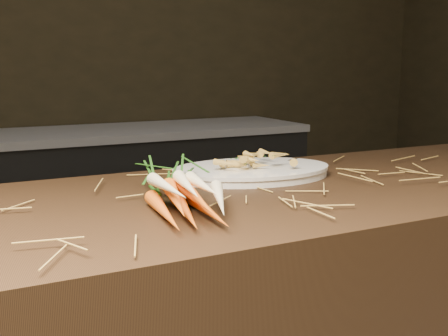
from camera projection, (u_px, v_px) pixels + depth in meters
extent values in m
cube|color=black|center=(70.00, 25.00, 3.15)|extent=(5.00, 0.04, 2.80)
cube|color=black|center=(144.00, 205.00, 3.18)|extent=(1.80, 0.60, 0.80)
cube|color=#99999E|center=(142.00, 131.00, 3.10)|extent=(1.82, 0.62, 0.04)
cone|color=#C1551E|center=(164.00, 212.00, 1.03)|extent=(0.07, 0.25, 0.03)
cone|color=#C1551E|center=(186.00, 211.00, 1.04)|extent=(0.09, 0.25, 0.03)
cone|color=#C1551E|center=(206.00, 210.00, 1.05)|extent=(0.06, 0.25, 0.03)
cone|color=#C1551E|center=(176.00, 199.00, 1.03)|extent=(0.10, 0.25, 0.03)
cone|color=#C1551E|center=(197.00, 198.00, 1.04)|extent=(0.08, 0.25, 0.03)
cone|color=beige|center=(168.00, 188.00, 1.04)|extent=(0.05, 0.23, 0.04)
cone|color=beige|center=(188.00, 186.00, 1.04)|extent=(0.08, 0.23, 0.04)
cone|color=beige|center=(203.00, 186.00, 1.05)|extent=(0.07, 0.23, 0.04)
cone|color=beige|center=(220.00, 200.00, 1.04)|extent=(0.11, 0.22, 0.03)
ellipsoid|color=#31731D|center=(168.00, 174.00, 1.24)|extent=(0.19, 0.24, 0.08)
cube|color=silver|center=(306.00, 166.00, 1.47)|extent=(0.14, 0.09, 0.00)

